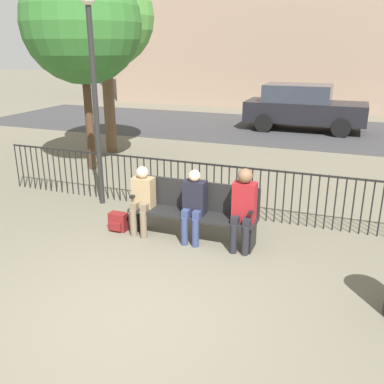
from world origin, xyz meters
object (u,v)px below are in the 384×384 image
(tree_1, at_px, (104,18))
(lamp_post, at_px, (93,70))
(parked_car_0, at_px, (303,107))
(seated_person_1, at_px, (194,203))
(seated_person_2, at_px, (244,205))
(tree_0, at_px, (82,23))
(backpack, at_px, (118,222))
(park_bench, at_px, (194,208))
(seated_person_0, at_px, (142,197))

(tree_1, height_order, lamp_post, tree_1)
(parked_car_0, bearing_deg, seated_person_1, -92.23)
(seated_person_2, height_order, tree_1, tree_1)
(tree_0, height_order, parked_car_0, tree_0)
(seated_person_1, xyz_separation_m, tree_1, (-4.32, 4.75, 2.98))
(backpack, distance_m, parked_car_0, 10.35)
(seated_person_2, bearing_deg, tree_0, 146.88)
(tree_0, bearing_deg, parked_car_0, 59.13)
(park_bench, height_order, backpack, park_bench)
(backpack, height_order, parked_car_0, parked_car_0)
(tree_1, bearing_deg, park_bench, -47.20)
(park_bench, xyz_separation_m, parked_car_0, (0.44, 9.98, 0.34))
(seated_person_2, bearing_deg, tree_1, 137.11)
(park_bench, xyz_separation_m, seated_person_1, (0.05, -0.13, 0.14))
(seated_person_2, relative_size, backpack, 4.11)
(tree_0, bearing_deg, tree_1, 105.49)
(backpack, bearing_deg, seated_person_0, 8.27)
(seated_person_2, relative_size, lamp_post, 0.33)
(seated_person_2, xyz_separation_m, backpack, (-2.11, -0.07, -0.56))
(parked_car_0, bearing_deg, seated_person_0, -97.22)
(seated_person_0, bearing_deg, seated_person_1, 0.14)
(park_bench, relative_size, tree_1, 0.41)
(seated_person_2, relative_size, tree_0, 0.27)
(seated_person_1, height_order, tree_0, tree_0)
(seated_person_2, distance_m, lamp_post, 3.70)
(seated_person_1, height_order, tree_1, tree_1)
(backpack, bearing_deg, lamp_post, 132.73)
(park_bench, height_order, tree_0, tree_0)
(lamp_post, bearing_deg, seated_person_0, -34.95)
(seated_person_2, xyz_separation_m, lamp_post, (-3.07, 0.97, 1.82))
(seated_person_1, bearing_deg, backpack, -177.16)
(park_bench, height_order, tree_1, tree_1)
(seated_person_1, distance_m, backpack, 1.42)
(seated_person_1, height_order, lamp_post, lamp_post)
(seated_person_2, distance_m, backpack, 2.18)
(seated_person_1, height_order, parked_car_0, parked_car_0)
(tree_0, height_order, tree_1, tree_1)
(seated_person_0, relative_size, parked_car_0, 0.27)
(lamp_post, bearing_deg, tree_1, 118.35)
(backpack, relative_size, tree_1, 0.06)
(seated_person_1, relative_size, lamp_post, 0.30)
(park_bench, distance_m, seated_person_1, 0.20)
(seated_person_2, xyz_separation_m, tree_1, (-5.11, 4.74, 2.91))
(backpack, height_order, tree_1, tree_1)
(seated_person_1, distance_m, tree_0, 5.62)
(seated_person_0, relative_size, tree_1, 0.23)
(seated_person_0, distance_m, tree_0, 5.06)
(park_bench, relative_size, seated_person_1, 1.77)
(tree_1, distance_m, lamp_post, 4.42)
(seated_person_0, height_order, parked_car_0, parked_car_0)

